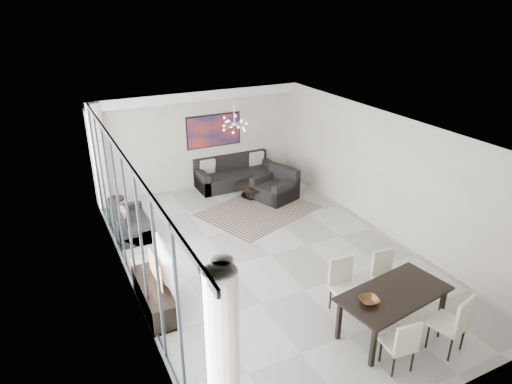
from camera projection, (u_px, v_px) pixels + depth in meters
room_shell at (290, 192)px, 9.73m from camera, size 6.00×9.00×2.90m
window_wall at (134, 223)px, 8.37m from camera, size 0.37×8.95×2.90m
soffit at (198, 95)px, 12.54m from camera, size 5.98×0.40×0.26m
painting at (214, 131)px, 13.34m from camera, size 1.68×0.04×0.98m
chandelier at (234, 124)px, 11.36m from camera, size 0.66×0.66×0.71m
rug at (258, 211)px, 12.20m from camera, size 3.33×2.94×0.01m
coffee_table at (253, 189)px, 13.02m from camera, size 1.02×1.02×0.36m
bowl_coffee at (255, 184)px, 12.91m from camera, size 0.26×0.26×0.07m
sofa_main at (235, 176)px, 13.76m from camera, size 2.36×0.97×0.86m
loveseat at (130, 225)px, 10.94m from camera, size 0.80×1.42×0.71m
armchair at (276, 189)px, 12.82m from camera, size 1.26×1.30×0.87m
side_table at (117, 205)px, 11.61m from camera, size 0.43×0.43×0.59m
tv_console at (154, 296)px, 8.35m from camera, size 0.45×1.60×0.50m
television at (159, 265)px, 8.24m from camera, size 0.18×1.19×0.68m
dining_table at (394, 297)px, 7.57m from camera, size 2.04×1.22×0.80m
dining_chair_sw at (403, 343)px, 6.83m from camera, size 0.48×0.48×0.94m
dining_chair_se at (455, 321)px, 7.16m from camera, size 0.61×0.61×1.08m
dining_chair_nw at (343, 281)px, 8.17m from camera, size 0.51×0.51×1.05m
dining_chair_ne at (385, 272)px, 8.51m from camera, size 0.47×0.47×0.99m
bowl_dining at (369, 300)px, 7.28m from camera, size 0.36×0.36×0.08m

